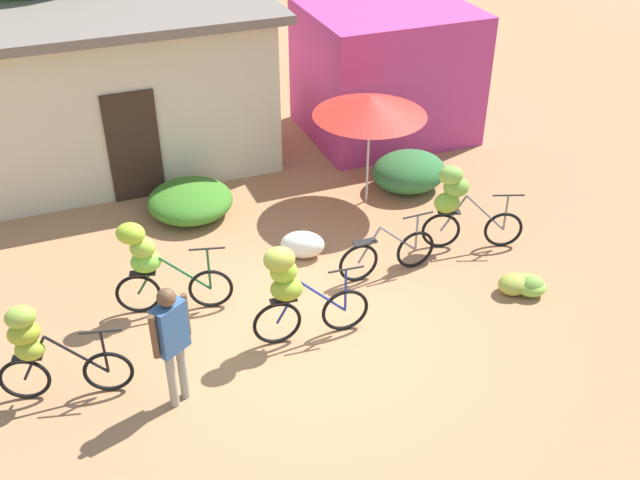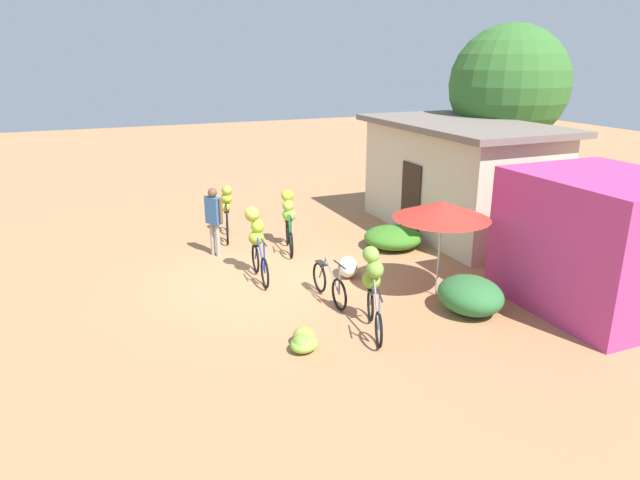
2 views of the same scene
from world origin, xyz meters
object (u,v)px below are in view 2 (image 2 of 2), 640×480
at_px(bicycle_near_pile, 289,215).
at_px(produce_sack, 348,267).
at_px(bicycle_leftmost, 227,207).
at_px(bicycle_center_loaded, 257,237).
at_px(market_umbrella, 442,210).
at_px(tree_behind_building, 509,85).
at_px(building_low, 457,176).
at_px(bicycle_rightmost, 373,281).
at_px(person_vendor, 214,215).
at_px(shop_pink, 601,242).
at_px(bicycle_by_shop, 329,284).
at_px(banana_pile_on_ground, 304,341).

bearing_deg(bicycle_near_pile, produce_sack, 12.16).
bearing_deg(bicycle_leftmost, bicycle_center_loaded, -1.79).
relative_size(market_umbrella, bicycle_near_pile, 1.24).
xyz_separation_m(tree_behind_building, produce_sack, (3.21, -6.78, -3.65)).
height_order(building_low, bicycle_near_pile, building_low).
xyz_separation_m(bicycle_rightmost, produce_sack, (-2.36, 0.63, -0.65)).
height_order(market_umbrella, person_vendor, market_umbrella).
bearing_deg(building_low, shop_pink, -4.98).
bearing_deg(bicycle_near_pile, bicycle_by_shop, -6.45).
height_order(bicycle_rightmost, person_vendor, person_vendor).
distance_m(shop_pink, bicycle_rightmost, 4.60).
height_order(bicycle_leftmost, produce_sack, bicycle_leftmost).
height_order(bicycle_rightmost, produce_sack, bicycle_rightmost).
xyz_separation_m(bicycle_near_pile, bicycle_by_shop, (3.47, -0.39, -0.51)).
bearing_deg(bicycle_center_loaded, market_umbrella, 50.95).
relative_size(market_umbrella, produce_sack, 2.87).
bearing_deg(produce_sack, banana_pile_on_ground, -38.00).
xyz_separation_m(tree_behind_building, bicycle_near_pile, (0.78, -7.30, -3.01)).
relative_size(shop_pink, bicycle_by_shop, 1.99).
bearing_deg(bicycle_by_shop, person_vendor, -157.00).
relative_size(bicycle_by_shop, produce_sack, 2.29).
xyz_separation_m(tree_behind_building, bicycle_by_shop, (4.25, -7.69, -3.52)).
distance_m(bicycle_leftmost, bicycle_center_loaded, 3.17).
height_order(bicycle_center_loaded, bicycle_rightmost, bicycle_center_loaded).
relative_size(shop_pink, bicycle_rightmost, 2.05).
height_order(bicycle_leftmost, bicycle_by_shop, bicycle_leftmost).
relative_size(tree_behind_building, bicycle_by_shop, 3.52).
height_order(shop_pink, tree_behind_building, tree_behind_building).
xyz_separation_m(shop_pink, banana_pile_on_ground, (-0.55, -5.97, -1.16)).
bearing_deg(bicycle_rightmost, bicycle_by_shop, -167.77).
height_order(bicycle_by_shop, banana_pile_on_ground, bicycle_by_shop).
bearing_deg(bicycle_leftmost, banana_pile_on_ground, -3.08).
relative_size(bicycle_near_pile, bicycle_by_shop, 1.01).
xyz_separation_m(bicycle_by_shop, person_vendor, (-3.55, -1.51, 0.70)).
height_order(building_low, bicycle_rightmost, building_low).
height_order(bicycle_near_pile, produce_sack, bicycle_near_pile).
bearing_deg(person_vendor, produce_sack, 43.99).
bearing_deg(bicycle_near_pile, tree_behind_building, 96.08).
bearing_deg(market_umbrella, bicycle_center_loaded, -129.05).
xyz_separation_m(bicycle_near_pile, banana_pile_on_ground, (5.13, -1.59, -0.71)).
height_order(shop_pink, bicycle_center_loaded, shop_pink).
bearing_deg(tree_behind_building, shop_pink, -24.34).
height_order(building_low, bicycle_by_shop, building_low).
distance_m(bicycle_near_pile, produce_sack, 2.57).
bearing_deg(market_umbrella, tree_behind_building, 131.36).
xyz_separation_m(building_low, market_umbrella, (3.74, -3.09, 0.30)).
xyz_separation_m(building_low, bicycle_leftmost, (-1.93, -6.07, -0.73)).
height_order(tree_behind_building, bicycle_near_pile, tree_behind_building).
bearing_deg(tree_behind_building, banana_pile_on_ground, -56.39).
bearing_deg(building_low, tree_behind_building, 114.96).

